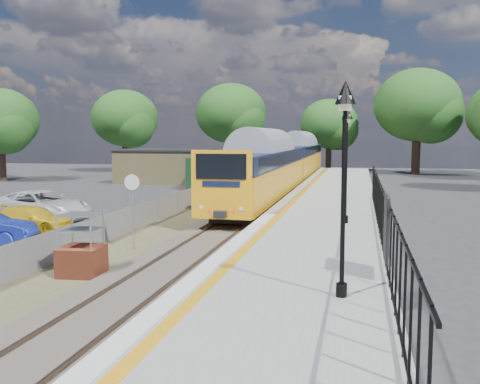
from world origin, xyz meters
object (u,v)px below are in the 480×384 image
(speed_sign, at_px, (133,199))
(car_yellow, at_px, (31,219))
(victorian_lamp_south, at_px, (345,138))
(victorian_lamp_north, at_px, (347,137))
(car_white, at_px, (42,206))
(train, at_px, (286,161))
(brick_plinth, at_px, (82,246))

(speed_sign, bearing_deg, car_yellow, 151.27)
(victorian_lamp_south, bearing_deg, victorian_lamp_north, 91.15)
(car_white, bearing_deg, speed_sign, -111.31)
(speed_sign, xyz_separation_m, car_white, (-7.66, 5.85, -1.23))
(victorian_lamp_south, bearing_deg, train, 99.97)
(brick_plinth, xyz_separation_m, car_white, (-7.66, 9.70, -0.19))
(speed_sign, xyz_separation_m, car_yellow, (-6.25, 2.82, -1.42))
(train, relative_size, speed_sign, 14.01)
(brick_plinth, bearing_deg, victorian_lamp_south, -22.60)
(train, height_order, car_yellow, train)
(brick_plinth, height_order, speed_sign, speed_sign)
(car_yellow, bearing_deg, car_white, 25.50)
(speed_sign, bearing_deg, car_white, 138.15)
(victorian_lamp_south, bearing_deg, car_white, 140.24)
(train, relative_size, brick_plinth, 20.39)
(train, xyz_separation_m, car_white, (-10.16, -18.25, -1.57))
(brick_plinth, bearing_deg, victorian_lamp_north, 40.53)
(victorian_lamp_north, distance_m, train, 22.02)
(train, distance_m, car_white, 20.95)
(victorian_lamp_south, relative_size, car_yellow, 1.16)
(victorian_lamp_south, xyz_separation_m, train, (-5.50, 31.28, -1.96))
(train, distance_m, speed_sign, 24.24)
(victorian_lamp_north, distance_m, car_yellow, 14.53)
(victorian_lamp_north, xyz_separation_m, brick_plinth, (-7.80, -6.67, -3.34))
(victorian_lamp_south, distance_m, speed_sign, 10.99)
(victorian_lamp_north, distance_m, speed_sign, 8.61)
(victorian_lamp_south, height_order, car_yellow, victorian_lamp_south)
(victorian_lamp_south, distance_m, victorian_lamp_north, 10.00)
(victorian_lamp_north, xyz_separation_m, car_white, (-15.46, 3.03, -3.53))
(victorian_lamp_north, bearing_deg, brick_plinth, -139.47)
(brick_plinth, bearing_deg, car_yellow, 133.16)
(brick_plinth, bearing_deg, car_white, 128.30)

